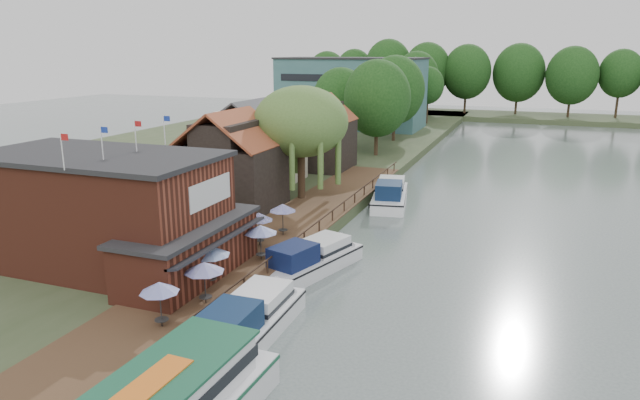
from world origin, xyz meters
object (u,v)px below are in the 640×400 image
(cruiser_2, at_px, (390,191))
(cruiser_0, at_px, (248,316))
(umbrella_5, at_px, (283,219))
(umbrella_0, at_px, (160,304))
(hotel_block, at_px, (351,92))
(cottage_c, at_px, (320,132))
(umbrella_2, at_px, (210,265))
(cottage_b, at_px, (253,141))
(cottage_a, at_px, (231,160))
(umbrella_4, at_px, (259,229))
(pub, at_px, (126,212))
(umbrella_1, at_px, (205,283))
(umbrella_3, at_px, (261,242))
(cruiser_1, at_px, (311,255))
(willow, at_px, (301,143))

(cruiser_2, bearing_deg, cruiser_0, -100.84)
(umbrella_5, bearing_deg, umbrella_0, -88.52)
(hotel_block, height_order, cottage_c, hotel_block)
(umbrella_2, distance_m, cruiser_0, 5.25)
(cottage_b, height_order, cottage_c, same)
(cottage_a, distance_m, cottage_b, 10.44)
(umbrella_4, height_order, umbrella_5, same)
(pub, height_order, umbrella_1, pub)
(umbrella_5, bearing_deg, pub, -124.86)
(cottage_b, bearing_deg, cruiser_0, -63.42)
(pub, height_order, cottage_b, cottage_b)
(hotel_block, xyz_separation_m, cottage_b, (4.00, -46.00, -1.90))
(umbrella_3, bearing_deg, umbrella_2, -100.85)
(cottage_a, distance_m, umbrella_4, 11.31)
(umbrella_0, bearing_deg, cruiser_1, 74.61)
(umbrella_4, relative_size, cruiser_0, 0.23)
(willow, xyz_separation_m, umbrella_4, (2.38, -13.47, -3.93))
(umbrella_3, height_order, cruiser_1, umbrella_3)
(umbrella_3, bearing_deg, cottage_a, 126.92)
(cottage_b, xyz_separation_m, willow, (7.50, -5.00, 0.96))
(pub, relative_size, cruiser_0, 1.96)
(cottage_b, xyz_separation_m, cruiser_2, (14.81, -0.30, -3.97))
(cottage_a, xyz_separation_m, umbrella_0, (7.86, -21.21, -2.96))
(cottage_b, height_order, umbrella_4, cottage_b)
(umbrella_3, relative_size, umbrella_5, 1.00)
(hotel_block, bearing_deg, umbrella_0, -79.10)
(umbrella_0, height_order, umbrella_5, same)
(cottage_c, bearing_deg, cruiser_0, -74.57)
(umbrella_0, height_order, cruiser_2, umbrella_0)
(cruiser_0, bearing_deg, cottage_c, 104.33)
(umbrella_0, distance_m, umbrella_2, 5.45)
(umbrella_5, bearing_deg, umbrella_4, -101.99)
(willow, bearing_deg, cottage_c, 104.04)
(cruiser_1, bearing_deg, umbrella_4, -174.61)
(umbrella_2, xyz_separation_m, cruiser_0, (4.09, -3.13, -1.05))
(cottage_c, bearing_deg, cruiser_2, -40.72)
(umbrella_0, bearing_deg, cottage_a, 110.35)
(willow, xyz_separation_m, cruiser_1, (6.64, -14.31, -5.03))
(willow, distance_m, cruiser_1, 16.56)
(umbrella_2, bearing_deg, hotel_block, 101.33)
(cottage_c, bearing_deg, pub, -90.00)
(cottage_a, height_order, umbrella_1, cottage_a)
(hotel_block, xyz_separation_m, umbrella_2, (14.38, -71.78, -4.86))
(cottage_c, relative_size, willow, 0.82)
(hotel_block, bearing_deg, cottage_b, -85.03)
(cottage_a, xyz_separation_m, umbrella_4, (6.88, -8.47, -2.96))
(cottage_b, bearing_deg, umbrella_3, -61.77)
(umbrella_4, bearing_deg, cruiser_2, 74.82)
(umbrella_0, height_order, umbrella_1, same)
(cottage_a, relative_size, umbrella_3, 3.62)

